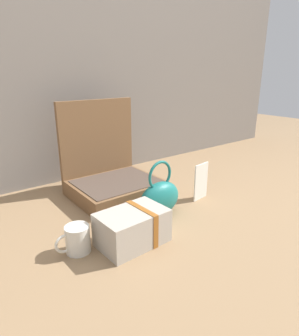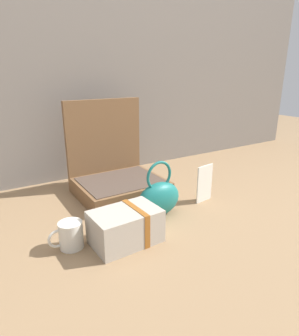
{
  "view_description": "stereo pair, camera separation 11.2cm",
  "coord_description": "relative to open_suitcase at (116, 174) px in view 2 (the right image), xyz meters",
  "views": [
    {
      "loc": [
        -0.7,
        -0.9,
        0.56
      ],
      "look_at": [
        -0.03,
        -0.02,
        0.19
      ],
      "focal_mm": 31.23,
      "sensor_mm": 36.0,
      "label": 1
    },
    {
      "loc": [
        -0.61,
        -0.96,
        0.56
      ],
      "look_at": [
        -0.03,
        -0.02,
        0.19
      ],
      "focal_mm": 31.23,
      "sensor_mm": 36.0,
      "label": 2
    }
  ],
  "objects": [
    {
      "name": "ground_plane",
      "position": [
        0.05,
        -0.24,
        -0.09
      ],
      "size": [
        6.0,
        6.0,
        0.0
      ],
      "primitive_type": "plane",
      "color": "#8C6D4C"
    },
    {
      "name": "teal_pouch_handbag",
      "position": [
        0.04,
        -0.32,
        -0.02
      ],
      "size": [
        0.2,
        0.11,
        0.23
      ],
      "color": "#196B66",
      "rests_on": "ground_plane"
    },
    {
      "name": "open_suitcase",
      "position": [
        0.0,
        0.0,
        0.0
      ],
      "size": [
        0.39,
        0.34,
        0.43
      ],
      "color": "brown",
      "rests_on": "ground_plane"
    },
    {
      "name": "info_card_left",
      "position": [
        0.29,
        -0.3,
        -0.01
      ],
      "size": [
        0.09,
        0.02,
        0.17
      ],
      "primitive_type": "cube",
      "rotation": [
        0.0,
        0.0,
        0.14
      ],
      "color": "white",
      "rests_on": "ground_plane"
    },
    {
      "name": "coffee_mug",
      "position": [
        -0.34,
        -0.35,
        -0.05
      ],
      "size": [
        0.12,
        0.08,
        0.09
      ],
      "color": "silver",
      "rests_on": "ground_plane"
    },
    {
      "name": "back_wall",
      "position": [
        0.05,
        0.34,
        0.61
      ],
      "size": [
        3.2,
        0.06,
        1.4
      ],
      "primitive_type": "cube",
      "color": "gray",
      "rests_on": "ground_plane"
    },
    {
      "name": "cream_toiletry_bag",
      "position": [
        -0.16,
        -0.42,
        -0.03
      ],
      "size": [
        0.23,
        0.16,
        0.12
      ],
      "color": "#B2A899",
      "rests_on": "ground_plane"
    }
  ]
}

